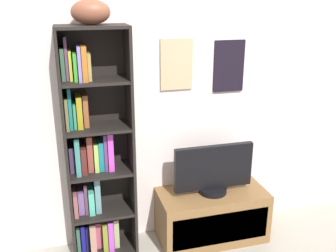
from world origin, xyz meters
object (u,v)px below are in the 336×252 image
Objects in this scene: football at (91,12)px; television at (214,170)px; tv_stand at (212,215)px; bookshelf at (94,158)px.

football is 0.40× the size of television.
tv_stand is 1.37× the size of television.
football reaches higher than bookshelf.
bookshelf reaches higher than television.
football is 0.29× the size of tv_stand.
tv_stand is at bearing -90.00° from television.
football is 1.45m from television.
bookshelf is at bearing 142.50° from football.
tv_stand is 0.40m from television.
tv_stand is (0.89, -0.10, -0.56)m from bookshelf.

